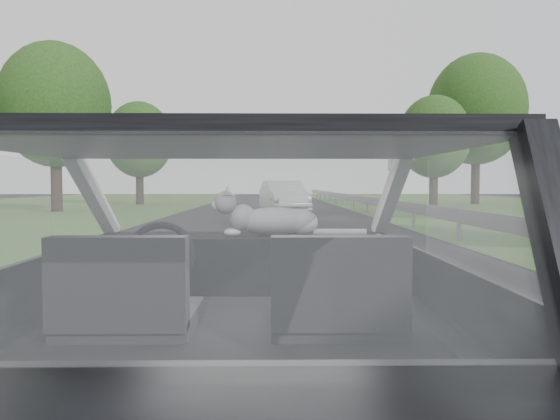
{
  "coord_description": "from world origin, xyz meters",
  "views": [
    {
      "loc": [
        0.16,
        -2.35,
        1.28
      ],
      "look_at": [
        0.2,
        0.56,
        1.14
      ],
      "focal_mm": 35.0,
      "sensor_mm": 36.0,
      "label": 1
    }
  ],
  "objects_px": {
    "cat": "(275,219)",
    "highway_sign": "(392,185)",
    "subject_car": "(237,311)",
    "other_car": "(284,197)"
  },
  "relations": [
    {
      "from": "cat",
      "to": "highway_sign",
      "type": "height_order",
      "value": "highway_sign"
    },
    {
      "from": "subject_car",
      "to": "other_car",
      "type": "xyz_separation_m",
      "value": [
        0.64,
        21.22,
        -0.0
      ]
    },
    {
      "from": "other_car",
      "to": "highway_sign",
      "type": "bearing_deg",
      "value": -4.7
    },
    {
      "from": "subject_car",
      "to": "cat",
      "type": "height_order",
      "value": "subject_car"
    },
    {
      "from": "other_car",
      "to": "highway_sign",
      "type": "relative_size",
      "value": 1.74
    },
    {
      "from": "subject_car",
      "to": "highway_sign",
      "type": "relative_size",
      "value": 1.59
    },
    {
      "from": "cat",
      "to": "highway_sign",
      "type": "bearing_deg",
      "value": 72.62
    },
    {
      "from": "subject_car",
      "to": "cat",
      "type": "relative_size",
      "value": 6.73
    },
    {
      "from": "subject_car",
      "to": "other_car",
      "type": "bearing_deg",
      "value": 88.27
    },
    {
      "from": "other_car",
      "to": "subject_car",
      "type": "bearing_deg",
      "value": -101.44
    }
  ]
}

